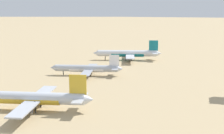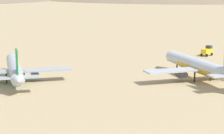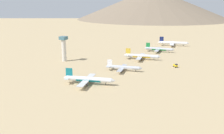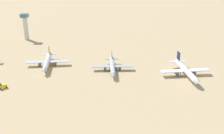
{
  "view_description": "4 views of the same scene",
  "coord_description": "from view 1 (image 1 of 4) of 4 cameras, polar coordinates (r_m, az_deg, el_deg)",
  "views": [
    {
      "loc": [
        -52.91,
        86.01,
        33.56
      ],
      "look_at": [
        -14.15,
        -62.01,
        3.49
      ],
      "focal_mm": 49.77,
      "sensor_mm": 36.0,
      "label": 1
    },
    {
      "loc": [
        -125.45,
        45.7,
        27.65
      ],
      "look_at": [
        3.43,
        23.33,
        3.5
      ],
      "focal_mm": 72.47,
      "sensor_mm": 36.0,
      "label": 2
    },
    {
      "loc": [
        83.62,
        -271.04,
        64.26
      ],
      "look_at": [
        -13.13,
        -59.39,
        3.77
      ],
      "focal_mm": 40.51,
      "sensor_mm": 36.0,
      "label": 3
    },
    {
      "loc": [
        203.68,
        62.24,
        82.48
      ],
      "look_at": [
        4.61,
        51.18,
        3.32
      ],
      "focal_mm": 44.67,
      "sensor_mm": 36.0,
      "label": 4
    }
  ],
  "objects": [
    {
      "name": "ground_plane",
      "position": [
        106.41,
        -16.19,
        -7.73
      ],
      "size": [
        1800.0,
        1800.0,
        0.0
      ],
      "primitive_type": "plane",
      "color": "tan"
    },
    {
      "name": "parked_jet_0",
      "position": [
        196.33,
        2.95,
        2.49
      ],
      "size": [
        43.09,
        35.35,
        12.53
      ],
      "color": "silver",
      "rests_on": "ground"
    },
    {
      "name": "parked_jet_2",
      "position": [
        104.98,
        -14.65,
        -5.56
      ],
      "size": [
        42.51,
        34.74,
        12.28
      ],
      "color": "silver",
      "rests_on": "ground"
    },
    {
      "name": "parked_jet_1",
      "position": [
        152.69,
        -4.58,
        -0.28
      ],
      "size": [
        36.04,
        29.48,
        10.43
      ],
      "color": "#B2B7C1",
      "rests_on": "ground"
    }
  ]
}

